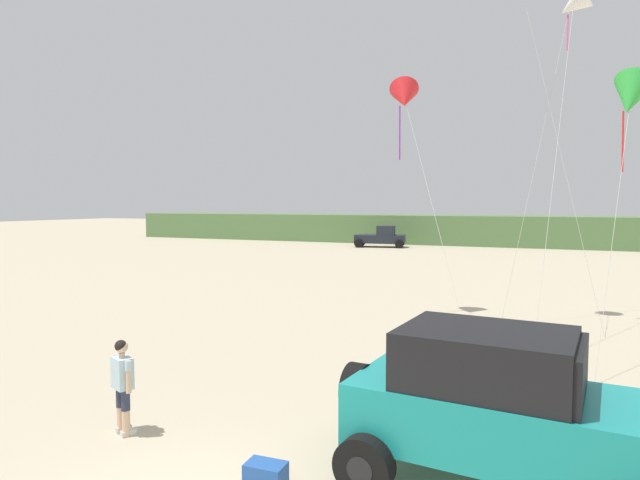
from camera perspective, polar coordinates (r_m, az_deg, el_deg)
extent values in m
cube|color=#567A47|center=(55.24, 22.97, 0.85)|extent=(90.00, 6.58, 2.85)
cube|color=teal|center=(8.29, 19.45, -17.59)|extent=(4.55, 2.24, 0.90)
cube|color=black|center=(8.08, 17.09, -11.76)|extent=(2.45, 1.96, 0.80)
cube|color=black|center=(7.96, 25.79, -12.52)|extent=(0.25, 1.67, 0.72)
cylinder|color=black|center=(8.88, 3.97, -15.22)|extent=(0.37, 0.80, 0.77)
cylinder|color=black|center=(9.83, 9.75, -17.64)|extent=(0.86, 0.38, 0.84)
cylinder|color=black|center=(9.83, 9.75, -17.64)|extent=(0.41, 0.35, 0.38)
cylinder|color=black|center=(8.07, 4.64, -22.60)|extent=(0.86, 0.38, 0.84)
cylinder|color=black|center=(8.07, 4.64, -22.60)|extent=(0.41, 0.35, 0.38)
cylinder|color=#DBB28E|center=(10.60, -20.20, -17.21)|extent=(0.14, 0.14, 0.49)
cylinder|color=#2D3347|center=(10.46, -20.25, -15.19)|extent=(0.15, 0.15, 0.36)
cube|color=silver|center=(10.68, -19.97, -18.16)|extent=(0.21, 0.28, 0.10)
cylinder|color=#DBB28E|center=(10.41, -19.72, -17.59)|extent=(0.14, 0.14, 0.49)
cylinder|color=#2D3347|center=(10.27, -19.77, -15.55)|extent=(0.15, 0.15, 0.36)
cube|color=silver|center=(10.49, -19.48, -18.56)|extent=(0.21, 0.28, 0.10)
cube|color=silver|center=(10.23, -20.07, -12.98)|extent=(0.47, 0.40, 0.54)
cylinder|color=#DBB28E|center=(10.46, -20.62, -12.68)|extent=(0.09, 0.09, 0.56)
cylinder|color=silver|center=(10.41, -20.64, -11.67)|extent=(0.11, 0.11, 0.16)
cylinder|color=#DBB28E|center=(10.01, -19.50, -13.41)|extent=(0.09, 0.09, 0.56)
cylinder|color=silver|center=(9.95, -19.53, -12.36)|extent=(0.11, 0.11, 0.16)
cylinder|color=#DBB28E|center=(10.15, -20.11, -11.30)|extent=(0.10, 0.10, 0.08)
sphere|color=#DBB28E|center=(10.11, -20.13, -10.51)|extent=(0.21, 0.21, 0.21)
sphere|color=black|center=(10.10, -20.22, -10.41)|extent=(0.21, 0.21, 0.21)
cube|color=#23519E|center=(8.32, -5.73, -23.49)|extent=(0.57, 0.38, 0.38)
cube|color=#1E232D|center=(50.45, 6.32, 0.12)|extent=(4.88, 2.75, 0.76)
cube|color=#1E232D|center=(50.35, 6.95, 1.02)|extent=(1.92, 2.07, 0.84)
cylinder|color=black|center=(51.37, 8.49, -0.26)|extent=(0.80, 0.40, 0.76)
cylinder|color=black|center=(49.28, 8.33, -0.43)|extent=(0.80, 0.40, 0.76)
cylinder|color=black|center=(51.74, 4.39, -0.20)|extent=(0.80, 0.40, 0.76)
cylinder|color=black|center=(49.66, 4.07, -0.37)|extent=(0.80, 0.40, 0.76)
cylinder|color=silver|center=(20.62, 23.01, 13.50)|extent=(2.58, 3.82, 15.06)
cone|color=red|center=(19.90, 8.85, 14.62)|extent=(1.23, 1.55, 1.57)
cylinder|color=purple|center=(19.75, 8.39, 11.07)|extent=(0.05, 0.09, 1.89)
cylinder|color=silver|center=(17.21, 11.77, 3.39)|extent=(2.96, 4.14, 7.71)
cone|color=green|center=(17.16, 29.88, 12.92)|extent=(1.58, 1.80, 1.58)
cylinder|color=red|center=(16.99, 29.23, 9.05)|extent=(0.05, 0.31, 1.66)
cylinder|color=silver|center=(15.07, 28.55, 1.28)|extent=(0.91, 3.66, 6.82)
cylinder|color=silver|center=(18.86, 23.72, 9.60)|extent=(2.89, 1.52, 11.92)
cone|color=white|center=(20.50, 25.11, 21.51)|extent=(1.32, 1.30, 1.32)
cylinder|color=#E04C93|center=(20.25, 24.59, 19.25)|extent=(0.05, 0.25, 1.19)
cylinder|color=silver|center=(16.60, 23.52, 7.64)|extent=(0.82, 5.87, 10.31)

